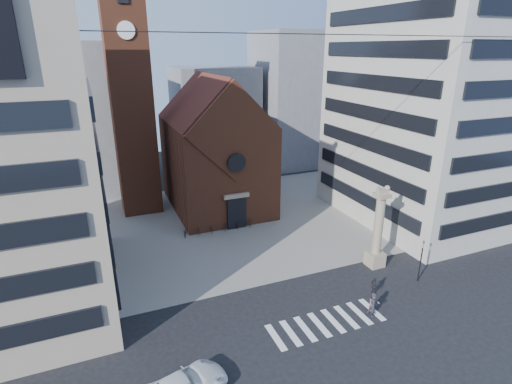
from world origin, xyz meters
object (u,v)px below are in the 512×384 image
(pedestrian_0, at_px, (374,306))
(lion_column, at_px, (377,235))
(pedestrian_1, at_px, (374,304))
(pedestrian_2, at_px, (374,286))
(scooter_0, at_px, (185,233))
(traffic_light, at_px, (421,260))

(pedestrian_0, bearing_deg, lion_column, 7.09)
(pedestrian_1, height_order, pedestrian_2, pedestrian_1)
(lion_column, distance_m, scooter_0, 21.80)
(lion_column, xyz_separation_m, traffic_light, (1.99, -4.00, -1.17))
(traffic_light, relative_size, scooter_0, 2.47)
(traffic_light, height_order, pedestrian_1, traffic_light)
(lion_column, relative_size, pedestrian_0, 4.52)
(pedestrian_0, distance_m, scooter_0, 23.45)
(pedestrian_0, height_order, pedestrian_1, pedestrian_1)
(lion_column, distance_m, pedestrian_1, 8.64)
(pedestrian_2, bearing_deg, pedestrian_1, 154.93)
(pedestrian_0, bearing_deg, pedestrian_2, 7.21)
(pedestrian_0, relative_size, scooter_0, 1.10)
(lion_column, height_order, pedestrian_0, lion_column)
(scooter_0, bearing_deg, pedestrian_1, -45.04)
(pedestrian_2, bearing_deg, traffic_light, -74.07)
(lion_column, height_order, scooter_0, lion_column)
(traffic_light, bearing_deg, pedestrian_0, -160.10)
(lion_column, relative_size, scooter_0, 4.99)
(lion_column, bearing_deg, pedestrian_1, -128.80)
(pedestrian_1, xyz_separation_m, scooter_0, (-11.26, 20.44, -0.47))
(pedestrian_1, distance_m, pedestrian_2, 2.85)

